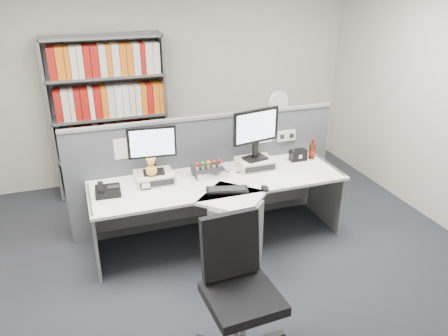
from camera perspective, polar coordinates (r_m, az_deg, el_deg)
name	(u,v)px	position (r m, az deg, el deg)	size (l,w,h in m)	color
ground	(247,285)	(4.28, 2.94, -14.76)	(5.50, 5.50, 0.00)	#2B2D33
room_shell	(252,97)	(3.46, 3.56, 9.10)	(5.04, 5.54, 2.72)	beige
partition	(207,170)	(4.96, -2.21, -0.20)	(3.00, 0.08, 1.27)	#4F5159
desk	(226,212)	(4.48, 0.23, -5.70)	(2.60, 1.20, 0.72)	white
monitor_riser_left	(154,177)	(4.53, -8.94, -1.21)	(0.38, 0.31, 0.10)	beige
monitor_riser_right	(255,163)	(4.82, 4.00, 0.60)	(0.38, 0.31, 0.10)	beige
monitor_left	(152,146)	(4.40, -9.22, 2.81)	(0.48, 0.17, 0.49)	black
monitor_right	(256,130)	(4.68, 4.12, 4.87)	(0.54, 0.22, 0.55)	black
desktop_pc	(208,171)	(4.65, -2.04, -0.39)	(0.31, 0.27, 0.08)	black
figurines	(209,164)	(4.60, -2.00, 0.58)	(0.29, 0.05, 0.09)	beige
keyboard	(227,190)	(4.31, 0.40, -2.81)	(0.43, 0.25, 0.03)	black
mouse	(265,188)	(4.34, 5.27, -2.58)	(0.07, 0.12, 0.04)	black
desk_phone	(107,191)	(4.38, -14.75, -2.84)	(0.25, 0.23, 0.10)	black
desk_calendar	(145,184)	(4.40, -10.04, -2.10)	(0.09, 0.07, 0.11)	black
plush_toy	(151,168)	(4.42, -9.30, -0.02)	(0.11, 0.11, 0.19)	gold
speaker	(298,155)	(5.06, 9.50, 1.65)	(0.19, 0.10, 0.12)	black
cola_bottle	(312,151)	(5.12, 11.24, 2.17)	(0.08, 0.08, 0.25)	#3F190A
shelving_unit	(110,119)	(5.80, -14.43, 6.14)	(1.41, 0.40, 2.00)	slate
filing_cabinet	(275,157)	(6.11, 6.53, 1.45)	(0.45, 0.61, 0.70)	slate
desk_fan	(277,107)	(5.88, 6.86, 7.80)	(0.33, 0.20, 0.57)	white
office_chair	(238,285)	(3.36, 1.79, -14.82)	(0.69, 0.71, 1.07)	silver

